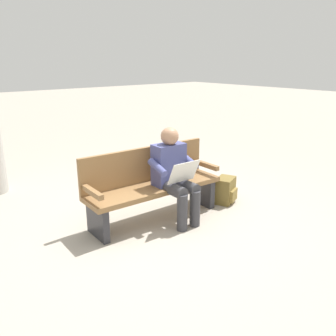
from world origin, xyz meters
name	(u,v)px	position (x,y,z in m)	size (l,w,h in m)	color
ground_plane	(155,219)	(0.00, 0.00, 0.00)	(40.00, 40.00, 0.00)	#A89E8E
bench_near	(152,183)	(0.00, -0.07, 0.46)	(1.82, 0.57, 0.90)	olive
person_seated	(174,173)	(-0.17, 0.17, 0.63)	(0.58, 0.59, 1.18)	#474C84
backpack	(225,190)	(-1.10, 0.21, 0.18)	(0.37, 0.34, 0.37)	brown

